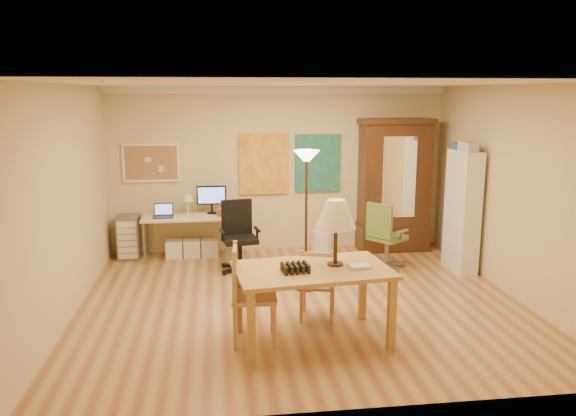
{
  "coord_description": "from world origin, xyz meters",
  "views": [
    {
      "loc": [
        -1.02,
        -6.65,
        2.59
      ],
      "look_at": [
        -0.13,
        0.3,
        1.15
      ],
      "focal_mm": 35.0,
      "sensor_mm": 36.0,
      "label": 1
    }
  ],
  "objects": [
    {
      "name": "floor",
      "position": [
        0.0,
        0.0,
        0.0
      ],
      "size": [
        5.5,
        5.5,
        0.0
      ],
      "primitive_type": "plane",
      "color": "brown",
      "rests_on": "ground"
    },
    {
      "name": "crown_molding",
      "position": [
        0.0,
        2.46,
        2.64
      ],
      "size": [
        5.5,
        0.08,
        0.12
      ],
      "primitive_type": "cube",
      "color": "white",
      "rests_on": "floor"
    },
    {
      "name": "corkboard",
      "position": [
        -2.05,
        2.47,
        1.5
      ],
      "size": [
        0.9,
        0.04,
        0.62
      ],
      "primitive_type": "cube",
      "color": "#AB7950",
      "rests_on": "floor"
    },
    {
      "name": "art_panel_left",
      "position": [
        -0.25,
        2.47,
        1.45
      ],
      "size": [
        0.8,
        0.04,
        1.0
      ],
      "primitive_type": "cube",
      "color": "yellow",
      "rests_on": "floor"
    },
    {
      "name": "art_panel_right",
      "position": [
        0.65,
        2.47,
        1.45
      ],
      "size": [
        0.75,
        0.04,
        0.95
      ],
      "primitive_type": "cube",
      "color": "#23598D",
      "rests_on": "floor"
    },
    {
      "name": "dining_table",
      "position": [
        0.04,
        -1.1,
        0.95
      ],
      "size": [
        1.7,
        1.14,
        1.5
      ],
      "color": "olive",
      "rests_on": "floor"
    },
    {
      "name": "ladder_chair_back",
      "position": [
        0.11,
        -0.57,
        0.4
      ],
      "size": [
        0.48,
        0.47,
        0.86
      ],
      "color": "#B07950",
      "rests_on": "floor"
    },
    {
      "name": "ladder_chair_left",
      "position": [
        -0.69,
        -1.06,
        0.49
      ],
      "size": [
        0.49,
        0.51,
        1.05
      ],
      "color": "#B07950",
      "rests_on": "floor"
    },
    {
      "name": "torchiere_lamp",
      "position": [
        0.13,
        0.46,
        1.5
      ],
      "size": [
        0.34,
        0.34,
        1.87
      ],
      "color": "#452A1B",
      "rests_on": "floor"
    },
    {
      "name": "computer_desk",
      "position": [
        -1.41,
        2.15,
        0.42
      ],
      "size": [
        1.51,
        0.66,
        1.14
      ],
      "color": "beige",
      "rests_on": "floor"
    },
    {
      "name": "office_chair_black",
      "position": [
        -0.71,
        1.38,
        0.28
      ],
      "size": [
        0.64,
        0.64,
        1.04
      ],
      "color": "black",
      "rests_on": "floor"
    },
    {
      "name": "office_chair_green",
      "position": [
        1.47,
        1.23,
        0.27
      ],
      "size": [
        0.64,
        0.64,
        1.01
      ],
      "color": "slate",
      "rests_on": "floor"
    },
    {
      "name": "drawer_cart",
      "position": [
        -2.43,
        2.27,
        0.34
      ],
      "size": [
        0.34,
        0.41,
        0.68
      ],
      "color": "slate",
      "rests_on": "floor"
    },
    {
      "name": "armoire",
      "position": [
        1.9,
        2.24,
        0.95
      ],
      "size": [
        1.19,
        0.56,
        2.19
      ],
      "color": "black",
      "rests_on": "floor"
    },
    {
      "name": "bookshelf",
      "position": [
        2.55,
        1.02,
        0.88
      ],
      "size": [
        0.27,
        0.71,
        1.78
      ],
      "color": "white",
      "rests_on": "floor"
    },
    {
      "name": "wastebin",
      "position": [
        0.64,
        1.94,
        0.21
      ],
      "size": [
        0.34,
        0.34,
        0.43
      ],
      "primitive_type": "cylinder",
      "color": "silver",
      "rests_on": "floor"
    }
  ]
}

